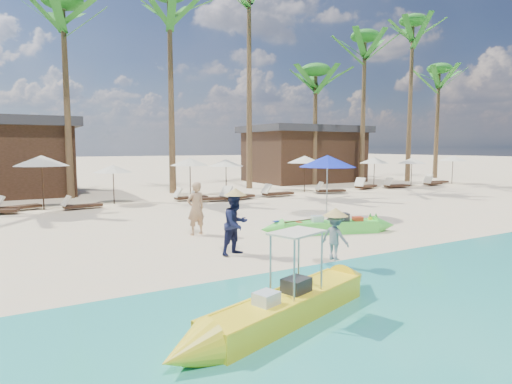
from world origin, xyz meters
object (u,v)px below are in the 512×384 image
tourist (196,208)px  blue_umbrella (327,161)px  green_canoe (329,226)px  yellow_canoe (288,306)px

tourist → blue_umbrella: 5.79m
blue_umbrella → green_canoe: bearing=-127.0°
yellow_canoe → tourist: size_ratio=3.14×
tourist → yellow_canoe: bearing=70.4°
green_canoe → tourist: 4.20m
green_canoe → tourist: (-3.73, 1.82, 0.60)m
tourist → blue_umbrella: blue_umbrella is taller
green_canoe → tourist: bearing=172.8°
blue_umbrella → yellow_canoe: bearing=-132.0°
yellow_canoe → blue_umbrella: (6.75, 7.48, 1.93)m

